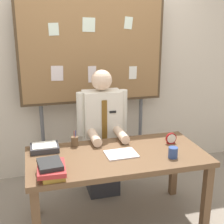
% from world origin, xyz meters
% --- Properties ---
extents(ground_plane, '(12.00, 12.00, 0.00)m').
position_xyz_m(ground_plane, '(0.00, 0.00, 0.00)').
color(ground_plane, gray).
extents(back_wall, '(6.40, 0.08, 2.70)m').
position_xyz_m(back_wall, '(0.00, 1.23, 1.35)').
color(back_wall, beige).
rests_on(back_wall, ground_plane).
extents(desk, '(1.63, 0.79, 0.73)m').
position_xyz_m(desk, '(0.00, 0.00, 0.64)').
color(desk, brown).
rests_on(desk, ground_plane).
extents(person, '(0.55, 0.56, 1.41)m').
position_xyz_m(person, '(0.00, 0.58, 0.66)').
color(person, '#2D2D33').
rests_on(person, ground_plane).
extents(bulletin_board, '(1.69, 0.09, 2.20)m').
position_xyz_m(bulletin_board, '(-0.00, 1.03, 1.56)').
color(bulletin_board, '#4C3823').
rests_on(bulletin_board, ground_plane).
extents(book_stack, '(0.23, 0.30, 0.11)m').
position_xyz_m(book_stack, '(-0.61, -0.24, 0.78)').
color(book_stack, olive).
rests_on(book_stack, desk).
extents(open_notebook, '(0.29, 0.22, 0.01)m').
position_xyz_m(open_notebook, '(0.03, -0.02, 0.73)').
color(open_notebook, silver).
rests_on(open_notebook, desk).
extents(desk_clock, '(0.11, 0.04, 0.11)m').
position_xyz_m(desk_clock, '(0.58, 0.10, 0.78)').
color(desk_clock, maroon).
rests_on(desk_clock, desk).
extents(coffee_mug, '(0.08, 0.08, 0.10)m').
position_xyz_m(coffee_mug, '(0.46, -0.20, 0.78)').
color(coffee_mug, '#334C8C').
rests_on(coffee_mug, desk).
extents(pen_holder, '(0.07, 0.07, 0.16)m').
position_xyz_m(pen_holder, '(-0.35, 0.29, 0.78)').
color(pen_holder, brown).
rests_on(pen_holder, desk).
extents(paper_tray, '(0.26, 0.20, 0.06)m').
position_xyz_m(paper_tray, '(-0.63, 0.26, 0.76)').
color(paper_tray, '#333338').
rests_on(paper_tray, desk).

